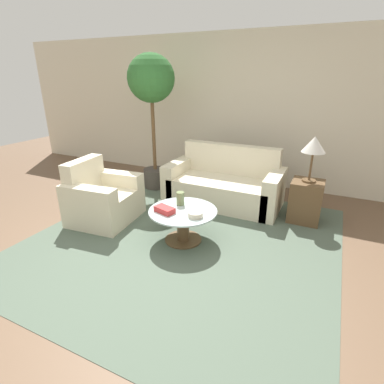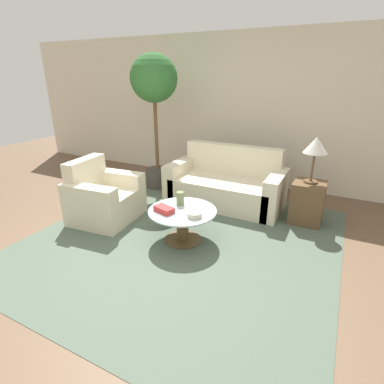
{
  "view_description": "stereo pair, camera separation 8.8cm",
  "coord_description": "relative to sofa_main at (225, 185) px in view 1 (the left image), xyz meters",
  "views": [
    {
      "loc": [
        1.59,
        -2.24,
        1.9
      ],
      "look_at": [
        0.1,
        0.87,
        0.55
      ],
      "focal_mm": 28.0,
      "sensor_mm": 36.0,
      "label": 1
    },
    {
      "loc": [
        1.67,
        -2.2,
        1.9
      ],
      "look_at": [
        0.1,
        0.87,
        0.55
      ],
      "focal_mm": 28.0,
      "sensor_mm": 36.0,
      "label": 2
    }
  ],
  "objects": [
    {
      "name": "side_table",
      "position": [
        1.23,
        -0.15,
        0.01
      ],
      "size": [
        0.41,
        0.41,
        0.57
      ],
      "color": "brown",
      "rests_on": "ground_plane"
    },
    {
      "name": "table_lamp",
      "position": [
        1.23,
        -0.15,
        0.77
      ],
      "size": [
        0.3,
        0.3,
        0.6
      ],
      "color": "brown",
      "rests_on": "side_table"
    },
    {
      "name": "coffee_table",
      "position": [
        -0.04,
        -1.36,
        -0.02
      ],
      "size": [
        0.82,
        0.82,
        0.41
      ],
      "color": "brown",
      "rests_on": "ground_plane"
    },
    {
      "name": "book_stack",
      "position": [
        -0.21,
        -1.51,
        0.16
      ],
      "size": [
        0.27,
        0.19,
        0.07
      ],
      "rotation": [
        0.0,
        0.0,
        -0.28
      ],
      "color": "#BC3333",
      "rests_on": "coffee_table"
    },
    {
      "name": "armchair",
      "position": [
        -1.34,
        -1.32,
        0.0
      ],
      "size": [
        0.86,
        0.94,
        0.84
      ],
      "rotation": [
        0.0,
        0.0,
        1.67
      ],
      "color": "beige",
      "rests_on": "ground_plane"
    },
    {
      "name": "bowl",
      "position": [
        0.17,
        -1.46,
        0.15
      ],
      "size": [
        0.17,
        0.17,
        0.06
      ],
      "color": "beige",
      "rests_on": "coffee_table"
    },
    {
      "name": "ground_plane",
      "position": [
        -0.14,
        -1.98,
        -0.28
      ],
      "size": [
        14.0,
        14.0,
        0.0
      ],
      "primitive_type": "plane",
      "color": "brown"
    },
    {
      "name": "wall_back",
      "position": [
        -0.14,
        1.11,
        1.02
      ],
      "size": [
        10.0,
        0.06,
        2.6
      ],
      "color": "beige",
      "rests_on": "ground_plane"
    },
    {
      "name": "rug",
      "position": [
        -0.04,
        -1.36,
        -0.28
      ],
      "size": [
        3.55,
        3.56,
        0.01
      ],
      "color": "#4C5B4C",
      "rests_on": "ground_plane"
    },
    {
      "name": "sofa_main",
      "position": [
        0.0,
        0.0,
        0.0
      ],
      "size": [
        1.76,
        0.85,
        0.88
      ],
      "color": "beige",
      "rests_on": "ground_plane"
    },
    {
      "name": "potted_plant",
      "position": [
        -1.35,
        0.11,
        1.37
      ],
      "size": [
        0.77,
        0.77,
        2.24
      ],
      "color": "#3D3833",
      "rests_on": "ground_plane"
    },
    {
      "name": "vase",
      "position": [
        -0.14,
        -1.23,
        0.21
      ],
      "size": [
        0.1,
        0.1,
        0.17
      ],
      "color": "#6B7A4C",
      "rests_on": "coffee_table"
    }
  ]
}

